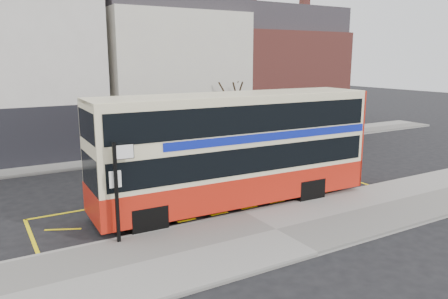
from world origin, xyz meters
TOP-DOWN VIEW (x-y plane):
  - ground at (0.00, 0.00)m, footprint 120.00×120.00m
  - pavement at (0.00, -2.30)m, footprint 40.00×4.00m
  - kerb at (0.00, -0.38)m, footprint 40.00×0.15m
  - far_pavement at (0.00, 11.00)m, footprint 50.00×3.00m
  - road_markings at (0.00, 1.60)m, footprint 14.00×3.40m
  - terrace_left at (-5.50, 14.99)m, footprint 8.00×8.01m
  - terrace_green_shop at (3.50, 14.99)m, footprint 9.00×8.01m
  - terrace_right at (12.50, 14.99)m, footprint 9.00×8.01m
  - double_decker_bus at (0.31, 0.75)m, footprint 10.99×2.83m
  - bus_stop_post at (-4.69, -0.64)m, footprint 0.77×0.14m
  - car_grey at (1.11, 9.00)m, footprint 3.86×1.85m
  - car_white at (5.75, 9.25)m, footprint 4.56×2.99m
  - street_tree_right at (6.04, 10.79)m, footprint 2.48×2.48m

SIDE VIEW (x-z plane):
  - ground at x=0.00m, z-range 0.00..0.00m
  - road_markings at x=0.00m, z-range 0.00..0.01m
  - pavement at x=0.00m, z-range 0.00..0.15m
  - kerb at x=0.00m, z-range 0.00..0.15m
  - far_pavement at x=0.00m, z-range 0.00..0.15m
  - car_grey at x=1.11m, z-range 0.00..1.22m
  - car_white at x=5.75m, z-range 0.00..1.23m
  - bus_stop_post at x=-4.69m, z-range 0.45..3.55m
  - double_decker_bus at x=0.31m, z-range 0.11..4.48m
  - street_tree_right at x=6.04m, z-range 0.97..6.33m
  - terrace_right at x=12.50m, z-range -0.58..9.72m
  - terrace_green_shop at x=3.50m, z-range -0.58..10.72m
  - terrace_left at x=-5.50m, z-range -0.58..11.22m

